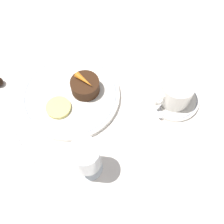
# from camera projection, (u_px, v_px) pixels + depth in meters

# --- Properties ---
(ground_plane) EXTENTS (3.00, 3.00, 0.00)m
(ground_plane) POSITION_uv_depth(u_px,v_px,m) (76.00, 109.00, 0.67)
(ground_plane) COLOR white
(dinner_plate) EXTENTS (0.26, 0.26, 0.01)m
(dinner_plate) POSITION_uv_depth(u_px,v_px,m) (71.00, 95.00, 0.68)
(dinner_plate) COLOR white
(dinner_plate) RESTS_ON ground_plane
(saucer) EXTENTS (0.13, 0.13, 0.01)m
(saucer) POSITION_uv_depth(u_px,v_px,m) (174.00, 99.00, 0.68)
(saucer) COLOR white
(saucer) RESTS_ON ground_plane
(coffee_cup) EXTENTS (0.11, 0.08, 0.07)m
(coffee_cup) POSITION_uv_depth(u_px,v_px,m) (176.00, 92.00, 0.64)
(coffee_cup) COLOR white
(coffee_cup) RESTS_ON saucer
(spoon) EXTENTS (0.07, 0.09, 0.00)m
(spoon) POSITION_uv_depth(u_px,v_px,m) (160.00, 104.00, 0.66)
(spoon) COLOR silver
(spoon) RESTS_ON saucer
(wine_glass) EXTENTS (0.06, 0.06, 0.12)m
(wine_glass) POSITION_uv_depth(u_px,v_px,m) (86.00, 158.00, 0.53)
(wine_glass) COLOR silver
(wine_glass) RESTS_ON ground_plane
(fork) EXTENTS (0.02, 0.19, 0.01)m
(fork) POSITION_uv_depth(u_px,v_px,m) (17.00, 140.00, 0.63)
(fork) COLOR silver
(fork) RESTS_ON ground_plane
(dessert_cake) EXTENTS (0.07, 0.07, 0.04)m
(dessert_cake) POSITION_uv_depth(u_px,v_px,m) (85.00, 86.00, 0.66)
(dessert_cake) COLOR #381E0F
(dessert_cake) RESTS_ON dinner_plate
(carrot_garnish) EXTENTS (0.03, 0.05, 0.02)m
(carrot_garnish) POSITION_uv_depth(u_px,v_px,m) (84.00, 80.00, 0.64)
(carrot_garnish) COLOR orange
(carrot_garnish) RESTS_ON dessert_cake
(pineapple_slice) EXTENTS (0.06, 0.06, 0.01)m
(pineapple_slice) POSITION_uv_depth(u_px,v_px,m) (58.00, 108.00, 0.65)
(pineapple_slice) COLOR #EFE075
(pineapple_slice) RESTS_ON dinner_plate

